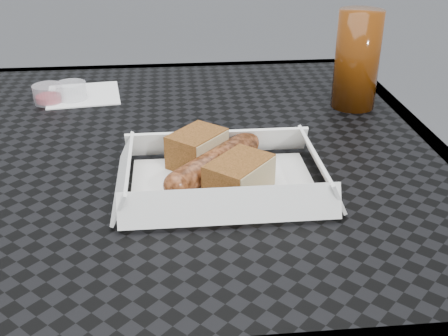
% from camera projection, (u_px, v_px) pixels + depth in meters
% --- Properties ---
extents(patio_table, '(0.80, 0.80, 0.74)m').
position_uv_depth(patio_table, '(163.00, 193.00, 0.82)').
color(patio_table, black).
rests_on(patio_table, ground).
extents(food_tray, '(0.22, 0.15, 0.00)m').
position_uv_depth(food_tray, '(223.00, 185.00, 0.68)').
color(food_tray, white).
rests_on(food_tray, patio_table).
extents(bratwurst, '(0.13, 0.14, 0.03)m').
position_uv_depth(bratwurst, '(215.00, 162.00, 0.69)').
color(bratwurst, brown).
rests_on(bratwurst, food_tray).
extents(bread_near, '(0.08, 0.09, 0.04)m').
position_uv_depth(bread_near, '(197.00, 148.00, 0.72)').
color(bread_near, brown).
rests_on(bread_near, food_tray).
extents(bread_far, '(0.09, 0.09, 0.04)m').
position_uv_depth(bread_far, '(239.00, 176.00, 0.65)').
color(bread_far, brown).
rests_on(bread_far, food_tray).
extents(veg_garnish, '(0.03, 0.03, 0.00)m').
position_uv_depth(veg_garnish, '(272.00, 203.00, 0.63)').
color(veg_garnish, '#EB560A').
rests_on(veg_garnish, food_tray).
extents(napkin, '(0.13, 0.13, 0.00)m').
position_uv_depth(napkin, '(84.00, 95.00, 0.97)').
color(napkin, white).
rests_on(napkin, patio_table).
extents(condiment_cup_sauce, '(0.05, 0.05, 0.03)m').
position_uv_depth(condiment_cup_sauce, '(48.00, 94.00, 0.93)').
color(condiment_cup_sauce, maroon).
rests_on(condiment_cup_sauce, patio_table).
extents(condiment_cup_empty, '(0.05, 0.05, 0.03)m').
position_uv_depth(condiment_cup_empty, '(72.00, 91.00, 0.94)').
color(condiment_cup_empty, silver).
rests_on(condiment_cup_empty, patio_table).
extents(drink_glass, '(0.07, 0.07, 0.16)m').
position_uv_depth(drink_glass, '(357.00, 60.00, 0.89)').
color(drink_glass, '#512407').
rests_on(drink_glass, patio_table).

